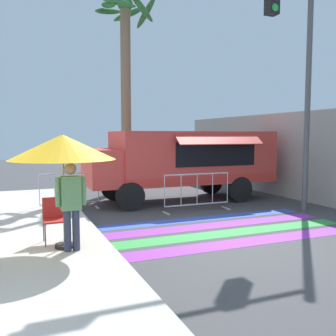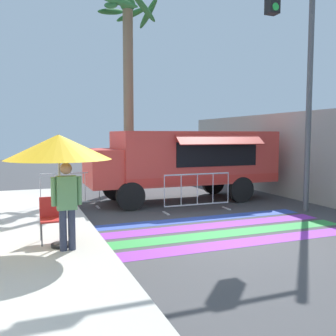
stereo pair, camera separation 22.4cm
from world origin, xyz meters
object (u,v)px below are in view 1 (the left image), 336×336
object	(u,v)px
traffic_signal_pole	(289,50)
palm_tree	(126,64)
vendor_person	(71,202)
barricade_side	(70,192)
folding_chair	(55,215)
food_truck	(180,159)
patio_umbrella	(63,148)
barricade_front	(197,192)

from	to	relation	value
traffic_signal_pole	palm_tree	bearing A→B (deg)	116.50
traffic_signal_pole	vendor_person	size ratio (longest dim) A/B	4.33
barricade_side	folding_chair	bearing A→B (deg)	-101.72
palm_tree	barricade_side	bearing A→B (deg)	-129.59
food_truck	patio_umbrella	distance (m)	6.26
food_truck	palm_tree	xyz separation A→B (m)	(-0.94, 3.12, 3.59)
barricade_front	palm_tree	bearing A→B (deg)	98.22
palm_tree	barricade_front	bearing A→B (deg)	-81.78
vendor_person	barricade_side	bearing A→B (deg)	89.11
vendor_person	palm_tree	world-z (taller)	palm_tree
traffic_signal_pole	barricade_side	bearing A→B (deg)	154.51
traffic_signal_pole	barricade_front	distance (m)	4.75
folding_chair	barricade_side	world-z (taller)	barricade_side
food_truck	barricade_front	size ratio (longest dim) A/B	3.03
food_truck	palm_tree	size ratio (longest dim) A/B	0.82
patio_umbrella	barricade_front	size ratio (longest dim) A/B	0.99
patio_umbrella	barricade_front	distance (m)	5.12
vendor_person	barricade_front	xyz separation A→B (m)	(4.00, 2.99, -0.50)
patio_umbrella	food_truck	bearing A→B (deg)	46.01
food_truck	barricade_side	world-z (taller)	food_truck
food_truck	patio_umbrella	world-z (taller)	food_truck
traffic_signal_pole	patio_umbrella	distance (m)	7.06
traffic_signal_pole	folding_chair	world-z (taller)	traffic_signal_pole
vendor_person	barricade_front	size ratio (longest dim) A/B	0.76
folding_chair	vendor_person	bearing A→B (deg)	-94.06
traffic_signal_pole	folding_chair	bearing A→B (deg)	-169.58
traffic_signal_pole	barricade_side	distance (m)	7.47
patio_umbrella	barricade_front	xyz separation A→B (m)	(4.09, 2.73, -1.44)
barricade_front	patio_umbrella	bearing A→B (deg)	-146.26
food_truck	patio_umbrella	xyz separation A→B (m)	(-4.33, -4.48, 0.58)
folding_chair	barricade_side	size ratio (longest dim) A/B	0.49
patio_umbrella	barricade_side	bearing A→B (deg)	80.97
food_truck	palm_tree	distance (m)	4.85
food_truck	folding_chair	xyz separation A→B (m)	(-4.45, -4.04, -0.74)
traffic_signal_pole	folding_chair	distance (m)	7.66
patio_umbrella	barricade_front	world-z (taller)	patio_umbrella
patio_umbrella	vendor_person	xyz separation A→B (m)	(0.09, -0.25, -0.94)
traffic_signal_pole	vendor_person	xyz separation A→B (m)	(-6.27, -1.89, -3.53)
food_truck	traffic_signal_pole	distance (m)	4.72
patio_umbrella	palm_tree	bearing A→B (deg)	65.98
patio_umbrella	barricade_side	size ratio (longest dim) A/B	1.19
vendor_person	folding_chair	bearing A→B (deg)	113.34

